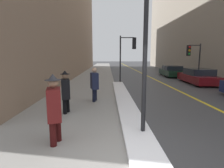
# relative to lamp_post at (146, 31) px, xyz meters

# --- Properties ---
(ground_plane) EXTENTS (160.00, 160.00, 0.00)m
(ground_plane) POSITION_rel_lamp_post_xyz_m (-0.40, -1.45, -2.82)
(ground_plane) COLOR #38383A
(sidewalk_slab) EXTENTS (4.00, 80.00, 0.01)m
(sidewalk_slab) POSITION_rel_lamp_post_xyz_m (-2.40, 13.55, -2.81)
(sidewalk_slab) COLOR gray
(sidewalk_slab) RESTS_ON ground
(road_centre_stripe) EXTENTS (0.16, 80.00, 0.00)m
(road_centre_stripe) POSITION_rel_lamp_post_xyz_m (3.60, 13.55, -2.82)
(road_centre_stripe) COLOR gold
(road_centre_stripe) RESTS_ON ground
(snow_bank_curb) EXTENTS (0.80, 11.85, 0.12)m
(snow_bank_curb) POSITION_rel_lamp_post_xyz_m (-0.16, 3.69, -2.76)
(snow_bank_curb) COLOR white
(snow_bank_curb) RESTS_ON ground
(building_facade_right) EXTENTS (6.00, 36.00, 18.55)m
(building_facade_right) POSITION_rel_lamp_post_xyz_m (12.60, 20.55, 6.46)
(building_facade_right) COLOR gray
(building_facade_right) RESTS_ON ground
(lamp_post) EXTENTS (0.28, 0.28, 4.68)m
(lamp_post) POSITION_rel_lamp_post_xyz_m (0.00, 0.00, 0.00)
(lamp_post) COLOR black
(lamp_post) RESTS_ON ground
(traffic_light_near) EXTENTS (1.31, 0.33, 3.82)m
(traffic_light_near) POSITION_rel_lamp_post_xyz_m (0.73, 9.62, -0.05)
(traffic_light_near) COLOR black
(traffic_light_near) RESTS_ON ground
(traffic_light_far) EXTENTS (1.31, 0.43, 3.30)m
(traffic_light_far) POSITION_rel_lamp_post_xyz_m (6.42, 10.56, -0.45)
(traffic_light_far) COLOR black
(traffic_light_far) RESTS_ON ground
(pedestrian_in_fedora) EXTENTS (0.46, 0.78, 1.77)m
(pedestrian_in_fedora) POSITION_rel_lamp_post_xyz_m (-2.29, -0.44, -1.85)
(pedestrian_in_fedora) COLOR #340C0C
(pedestrian_in_fedora) RESTS_ON ground
(pedestrian_with_shoulder_bag) EXTENTS (0.43, 0.75, 1.66)m
(pedestrian_with_shoulder_bag) POSITION_rel_lamp_post_xyz_m (-2.59, 1.98, -1.91)
(pedestrian_with_shoulder_bag) COLOR black
(pedestrian_with_shoulder_bag) RESTS_ON ground
(pedestrian_trailing) EXTENTS (0.45, 0.60, 1.66)m
(pedestrian_trailing) POSITION_rel_lamp_post_xyz_m (-1.62, 3.77, -1.90)
(pedestrian_trailing) COLOR black
(pedestrian_trailing) RESTS_ON ground
(parked_car_maroon) EXTENTS (2.07, 4.55, 1.22)m
(parked_car_maroon) POSITION_rel_lamp_post_xyz_m (6.41, 9.37, -2.24)
(parked_car_maroon) COLOR #600F14
(parked_car_maroon) RESTS_ON ground
(parked_car_dark_green) EXTENTS (2.12, 4.46, 1.19)m
(parked_car_dark_green) POSITION_rel_lamp_post_xyz_m (6.20, 14.72, -2.25)
(parked_car_dark_green) COLOR black
(parked_car_dark_green) RESTS_ON ground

